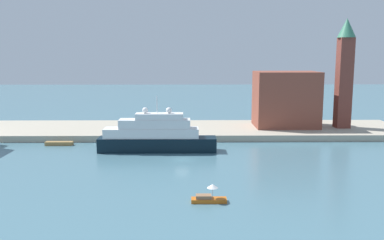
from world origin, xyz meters
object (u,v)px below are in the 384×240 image
work_barge (59,143)px  parked_car (131,128)px  large_yacht (156,136)px  harbor_building (286,99)px  bell_tower (345,69)px  person_figure (146,131)px  mooring_bollard (180,133)px  small_motorboat (209,197)px

work_barge → parked_car: 17.59m
large_yacht → harbor_building: bearing=33.7°
bell_tower → person_figure: (-48.37, -8.57, -13.77)m
harbor_building → person_figure: harbor_building is taller
work_barge → mooring_bollard: (26.45, 4.01, 1.53)m
harbor_building → bell_tower: bearing=-7.0°
large_yacht → harbor_building: (31.41, 20.95, 5.28)m
person_figure → work_barge: bearing=-165.7°
small_motorboat → bell_tower: bearing=53.9°
parked_car → bell_tower: bearing=3.7°
small_motorboat → harbor_building: harbor_building is taller
bell_tower → person_figure: size_ratio=15.20×
mooring_bollard → large_yacht: bearing=-116.0°
small_motorboat → large_yacht: bearing=107.2°
large_yacht → harbor_building: 38.12m
bell_tower → parked_car: (-52.36, -3.42, -13.98)m
small_motorboat → person_figure: person_figure is taller
large_yacht → parked_car: (-7.10, 15.82, -1.07)m
bell_tower → person_figure: bell_tower is taller
small_motorboat → mooring_bollard: size_ratio=5.63×
small_motorboat → mooring_bollard: (-4.45, 40.11, 1.20)m
large_yacht → small_motorboat: bearing=-72.8°
small_motorboat → harbor_building: (22.09, 51.07, 7.73)m
work_barge → person_figure: person_figure is taller
bell_tower → parked_car: bearing=-176.3°
large_yacht → mooring_bollard: size_ratio=28.38×
large_yacht → mooring_bollard: large_yacht is taller
work_barge → parked_car: (14.48, 9.85, 1.71)m
work_barge → parked_car: bearing=34.2°
small_motorboat → parked_car: 48.81m
parked_car → large_yacht: bearing=-65.8°
work_barge → harbor_building: size_ratio=0.38×
harbor_building → large_yacht: bearing=-146.3°
person_figure → mooring_bollard: bearing=-4.9°
harbor_building → mooring_bollard: harbor_building is taller
bell_tower → mooring_bollard: size_ratio=31.69×
large_yacht → bell_tower: size_ratio=0.90×
large_yacht → harbor_building: size_ratio=1.55×
work_barge → parked_car: parked_car is taller
small_motorboat → bell_tower: (35.94, 49.36, 15.36)m
large_yacht → person_figure: large_yacht is taller
small_motorboat → harbor_building: bearing=66.6°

